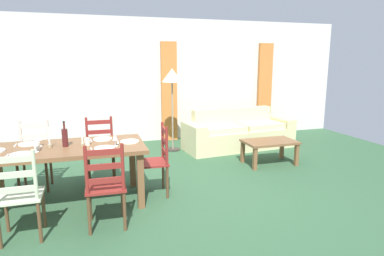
{
  "coord_description": "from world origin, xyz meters",
  "views": [
    {
      "loc": [
        -1.21,
        -4.09,
        1.78
      ],
      "look_at": [
        0.32,
        0.78,
        0.75
      ],
      "focal_mm": 31.09,
      "sensor_mm": 36.0,
      "label": 1
    }
  ],
  "objects_px": {
    "coffee_cup_primary": "(87,142)",
    "standing_lamp": "(172,80)",
    "dining_table": "(66,153)",
    "wine_glass_near_left": "(35,143)",
    "couch": "(237,134)",
    "coffee_table": "(270,144)",
    "dining_chair_far_left": "(35,155)",
    "dining_chair_far_right": "(100,150)",
    "wine_glass_far_left": "(39,137)",
    "dining_chair_near_left": "(19,195)",
    "wine_glass_near_right": "(115,137)",
    "wine_bottle": "(65,137)",
    "coffee_cup_secondary": "(37,146)",
    "dining_chair_near_right": "(106,186)",
    "dining_chair_head_east": "(156,160)"
  },
  "relations": [
    {
      "from": "coffee_cup_primary",
      "to": "standing_lamp",
      "type": "bearing_deg",
      "value": 52.56
    },
    {
      "from": "dining_table",
      "to": "wine_glass_near_left",
      "type": "bearing_deg",
      "value": -153.53
    },
    {
      "from": "couch",
      "to": "coffee_table",
      "type": "bearing_deg",
      "value": -87.83
    },
    {
      "from": "dining_chair_far_left",
      "to": "dining_chair_far_right",
      "type": "xyz_separation_m",
      "value": [
        0.9,
        0.02,
        0.0
      ]
    },
    {
      "from": "wine_glass_near_left",
      "to": "wine_glass_far_left",
      "type": "relative_size",
      "value": 1.0
    },
    {
      "from": "dining_table",
      "to": "couch",
      "type": "height_order",
      "value": "couch"
    },
    {
      "from": "wine_glass_far_left",
      "to": "couch",
      "type": "bearing_deg",
      "value": 27.32
    },
    {
      "from": "dining_chair_near_left",
      "to": "wine_glass_near_right",
      "type": "height_order",
      "value": "dining_chair_near_left"
    },
    {
      "from": "wine_bottle",
      "to": "wine_glass_near_left",
      "type": "bearing_deg",
      "value": -152.07
    },
    {
      "from": "dining_chair_far_right",
      "to": "wine_glass_far_left",
      "type": "relative_size",
      "value": 5.96
    },
    {
      "from": "wine_glass_near_right",
      "to": "couch",
      "type": "height_order",
      "value": "wine_glass_near_right"
    },
    {
      "from": "dining_table",
      "to": "coffee_cup_secondary",
      "type": "distance_m",
      "value": 0.34
    },
    {
      "from": "dining_table",
      "to": "wine_glass_far_left",
      "type": "relative_size",
      "value": 11.8
    },
    {
      "from": "couch",
      "to": "dining_chair_near_right",
      "type": "bearing_deg",
      "value": -135.96
    },
    {
      "from": "dining_chair_far_left",
      "to": "coffee_cup_primary",
      "type": "distance_m",
      "value": 1.08
    },
    {
      "from": "dining_chair_near_right",
      "to": "wine_glass_far_left",
      "type": "relative_size",
      "value": 5.96
    },
    {
      "from": "dining_chair_far_left",
      "to": "coffee_cup_secondary",
      "type": "relative_size",
      "value": 10.67
    },
    {
      "from": "dining_chair_near_left",
      "to": "dining_chair_far_left",
      "type": "distance_m",
      "value": 1.5
    },
    {
      "from": "coffee_cup_primary",
      "to": "couch",
      "type": "height_order",
      "value": "coffee_cup_primary"
    },
    {
      "from": "coffee_cup_primary",
      "to": "wine_glass_near_right",
      "type": "bearing_deg",
      "value": -24.68
    },
    {
      "from": "wine_glass_far_left",
      "to": "standing_lamp",
      "type": "relative_size",
      "value": 0.1
    },
    {
      "from": "dining_chair_head_east",
      "to": "standing_lamp",
      "type": "bearing_deg",
      "value": 70.29
    },
    {
      "from": "wine_glass_near_right",
      "to": "coffee_cup_secondary",
      "type": "xyz_separation_m",
      "value": [
        -0.9,
        0.09,
        -0.07
      ]
    },
    {
      "from": "wine_glass_near_left",
      "to": "wine_glass_near_right",
      "type": "bearing_deg",
      "value": 0.13
    },
    {
      "from": "dining_chair_far_left",
      "to": "coffee_cup_secondary",
      "type": "distance_m",
      "value": 0.86
    },
    {
      "from": "dining_table",
      "to": "dining_chair_far_right",
      "type": "relative_size",
      "value": 1.98
    },
    {
      "from": "wine_glass_near_left",
      "to": "wine_glass_far_left",
      "type": "xyz_separation_m",
      "value": [
        0.0,
        0.27,
        0.0
      ]
    },
    {
      "from": "dining_chair_far_left",
      "to": "dining_chair_head_east",
      "type": "bearing_deg",
      "value": -24.78
    },
    {
      "from": "wine_bottle",
      "to": "couch",
      "type": "xyz_separation_m",
      "value": [
        3.23,
        1.94,
        -0.58
      ]
    },
    {
      "from": "coffee_cup_primary",
      "to": "couch",
      "type": "relative_size",
      "value": 0.04
    },
    {
      "from": "wine_glass_near_left",
      "to": "dining_table",
      "type": "bearing_deg",
      "value": 26.47
    },
    {
      "from": "dining_table",
      "to": "dining_chair_near_left",
      "type": "distance_m",
      "value": 0.9
    },
    {
      "from": "coffee_table",
      "to": "dining_chair_near_right",
      "type": "bearing_deg",
      "value": -152.26
    },
    {
      "from": "wine_glass_far_left",
      "to": "coffee_table",
      "type": "xyz_separation_m",
      "value": [
        3.58,
        0.61,
        -0.51
      ]
    },
    {
      "from": "dining_chair_near_left",
      "to": "wine_glass_near_right",
      "type": "xyz_separation_m",
      "value": [
        1.0,
        0.62,
        0.38
      ]
    },
    {
      "from": "wine_glass_near_right",
      "to": "dining_chair_head_east",
      "type": "bearing_deg",
      "value": 15.37
    },
    {
      "from": "wine_bottle",
      "to": "wine_glass_far_left",
      "type": "relative_size",
      "value": 1.96
    },
    {
      "from": "wine_glass_far_left",
      "to": "dining_chair_far_right",
      "type": "bearing_deg",
      "value": 40.71
    },
    {
      "from": "coffee_table",
      "to": "coffee_cup_secondary",
      "type": "bearing_deg",
      "value": -167.6
    },
    {
      "from": "dining_chair_head_east",
      "to": "couch",
      "type": "xyz_separation_m",
      "value": [
        2.11,
        1.95,
        -0.19
      ]
    },
    {
      "from": "dining_chair_near_left",
      "to": "coffee_table",
      "type": "xyz_separation_m",
      "value": [
        3.69,
        1.5,
        -0.12
      ]
    },
    {
      "from": "dining_chair_near_right",
      "to": "wine_glass_near_right",
      "type": "xyz_separation_m",
      "value": [
        0.16,
        0.62,
        0.38
      ]
    },
    {
      "from": "wine_bottle",
      "to": "wine_glass_near_left",
      "type": "height_order",
      "value": "wine_bottle"
    },
    {
      "from": "dining_chair_near_left",
      "to": "coffee_cup_primary",
      "type": "xyz_separation_m",
      "value": [
        0.67,
        0.77,
        0.32
      ]
    },
    {
      "from": "dining_chair_far_left",
      "to": "wine_glass_near_right",
      "type": "distance_m",
      "value": 1.43
    },
    {
      "from": "wine_bottle",
      "to": "wine_glass_far_left",
      "type": "xyz_separation_m",
      "value": [
        -0.31,
        0.11,
        -0.01
      ]
    },
    {
      "from": "dining_chair_far_right",
      "to": "wine_bottle",
      "type": "relative_size",
      "value": 3.04
    },
    {
      "from": "dining_chair_far_right",
      "to": "dining_chair_head_east",
      "type": "bearing_deg",
      "value": -47.41
    },
    {
      "from": "coffee_cup_primary",
      "to": "standing_lamp",
      "type": "xyz_separation_m",
      "value": [
        1.63,
        2.13,
        0.62
      ]
    },
    {
      "from": "wine_glass_near_left",
      "to": "dining_chair_near_left",
      "type": "bearing_deg",
      "value": -99.33
    }
  ]
}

